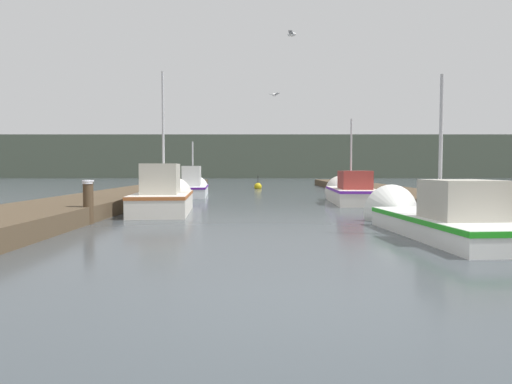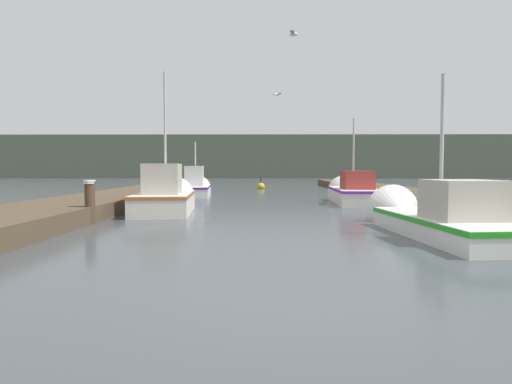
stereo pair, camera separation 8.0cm
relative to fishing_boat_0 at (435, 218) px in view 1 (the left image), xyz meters
name	(u,v)px [view 1 (the left image)]	position (x,y,z in m)	size (l,w,h in m)	color
ground_plane	(302,310)	(-3.53, -5.57, -0.36)	(200.00, 200.00, 0.00)	#3D4449
dock_left	(131,195)	(-9.74, 10.43, -0.13)	(2.85, 40.00, 0.45)	#4C3D2B
dock_right	(405,195)	(2.69, 10.43, -0.13)	(2.85, 40.00, 0.45)	#4C3D2B
distant_shore_ridge	(261,158)	(-3.53, 63.32, 2.79)	(120.00, 16.00, 6.29)	#4C5647
fishing_boat_0	(435,218)	(0.00, 0.00, 0.00)	(2.05, 5.62, 4.04)	silver
fishing_boat_1	(166,197)	(-7.07, 5.11, 0.15)	(2.10, 5.00, 5.12)	silver
fishing_boat_2	(352,192)	(0.08, 9.49, 0.09)	(1.92, 5.83, 4.04)	silver
fishing_boat_3	(195,187)	(-7.38, 14.33, 0.07)	(1.90, 5.84, 3.30)	silver
mooring_piling_0	(90,202)	(-8.41, 1.75, 0.23)	(0.30, 0.30, 1.15)	#473523
mooring_piling_1	(90,203)	(-8.39, 1.65, 0.20)	(0.26, 0.26, 1.10)	#473523
channel_buoy	(260,187)	(-3.85, 22.22, -0.20)	(0.54, 0.54, 1.04)	gold
seagull_lead	(276,95)	(-3.18, 9.90, 4.32)	(0.45, 0.49, 0.12)	white
seagull_1	(293,34)	(-2.87, 4.27, 5.29)	(0.31, 0.56, 0.12)	white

